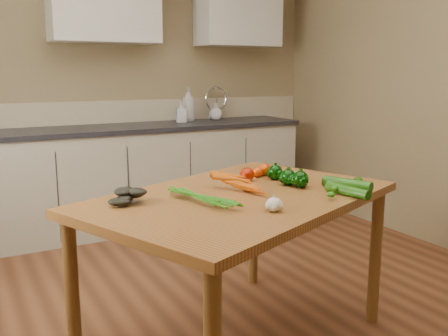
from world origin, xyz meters
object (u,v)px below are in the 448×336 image
tomato_a (247,174)px  zucchini_a (347,184)px  soap_bottle_b (181,112)px  tomato_b (257,172)px  garlic_bulb (274,204)px  pepper_a (288,177)px  zucchini_b (347,191)px  carrot_bunch (228,187)px  pepper_b (275,172)px  pepper_c (300,179)px  soap_bottle_c (216,111)px  tomato_c (264,169)px  table (240,212)px  soap_bottle_a (188,104)px  leafy_greens (129,191)px

tomato_a → zucchini_a: (0.33, -0.40, -0.01)m
soap_bottle_b → tomato_b: soap_bottle_b is taller
garlic_bulb → pepper_a: size_ratio=0.86×
zucchini_b → garlic_bulb: bearing=-172.9°
carrot_bunch → pepper_b: (0.39, 0.17, 0.00)m
pepper_c → tomato_b: (-0.06, 0.32, -0.01)m
soap_bottle_c → garlic_bulb: bearing=36.1°
soap_bottle_b → pepper_b: 2.09m
pepper_a → tomato_c: bearing=83.8°
table → tomato_b: size_ratio=27.94×
soap_bottle_a → leafy_greens: (-1.31, -2.21, -0.22)m
soap_bottle_c → pepper_b: (-0.75, -2.12, -0.15)m
soap_bottle_b → zucchini_a: soap_bottle_b is taller
leafy_greens → tomato_a: leafy_greens is taller
pepper_b → zucchini_a: size_ratio=0.32×
pepper_a → tomato_c: (0.03, 0.27, -0.01)m
garlic_bulb → pepper_c: pepper_c is taller
soap_bottle_a → tomato_b: size_ratio=5.11×
tomato_b → tomato_c: 0.06m
pepper_a → zucchini_b: 0.33m
table → soap_bottle_a: soap_bottle_a is taller
leafy_greens → soap_bottle_a: bearing=59.4°
leafy_greens → pepper_c: 0.86m
table → garlic_bulb: (-0.03, -0.32, 0.12)m
pepper_b → tomato_c: (0.01, 0.12, -0.01)m
leafy_greens → zucchini_b: bearing=-21.5°
pepper_b → tomato_b: 0.11m
pepper_a → pepper_b: 0.15m
tomato_b → tomato_c: size_ratio=0.82×
pepper_a → table: bearing=-171.6°
tomato_c → soap_bottle_c: bearing=69.6°
carrot_bunch → leafy_greens: leafy_greens is taller
garlic_bulb → zucchini_a: garlic_bulb is taller
tomato_b → tomato_c: (0.06, 0.02, 0.01)m
garlic_bulb → tomato_c: tomato_c is taller
pepper_c → leafy_greens: bearing=171.5°
soap_bottle_a → zucchini_a: (-0.28, -2.49, -0.24)m
soap_bottle_b → leafy_greens: size_ratio=0.92×
carrot_bunch → pepper_c: (0.39, -0.04, 0.00)m
tomato_b → leafy_greens: bearing=-166.6°
tomato_b → zucchini_a: size_ratio=0.24×
leafy_greens → tomato_c: (0.85, 0.21, -0.02)m
tomato_c → pepper_b: bearing=-95.4°
table → zucchini_a: zucchini_a is taller
zucchini_b → tomato_b: bearing=104.6°
tomato_b → zucchini_b: tomato_b is taller
leafy_greens → zucchini_a: leafy_greens is taller
zucchini_a → table: bearing=161.7°
table → carrot_bunch: size_ratio=6.28×
soap_bottle_b → garlic_bulb: (-0.72, -2.57, -0.18)m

